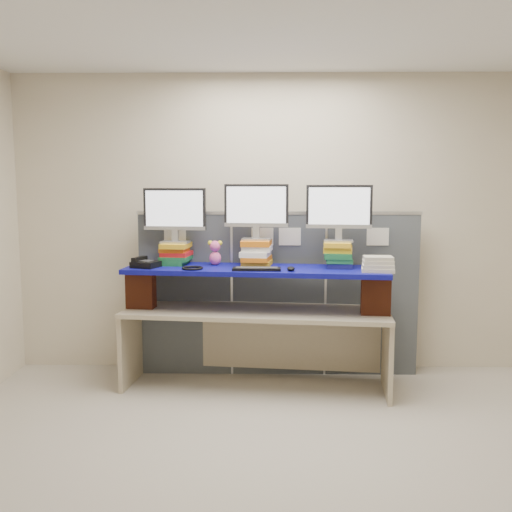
{
  "coord_description": "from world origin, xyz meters",
  "views": [
    {
      "loc": [
        -0.12,
        -3.43,
        1.77
      ],
      "look_at": [
        -0.2,
        1.4,
        1.16
      ],
      "focal_mm": 40.0,
      "sensor_mm": 36.0,
      "label": 1
    }
  ],
  "objects_px": {
    "monitor_center": "(256,208)",
    "desk_phone": "(145,264)",
    "monitor_left": "(175,212)",
    "keyboard": "(257,269)",
    "blue_board": "(256,270)",
    "desk": "(256,326)",
    "monitor_right": "(339,210)"
  },
  "relations": [
    {
      "from": "keyboard",
      "to": "desk_phone",
      "type": "distance_m",
      "value": 0.98
    },
    {
      "from": "monitor_right",
      "to": "desk_phone",
      "type": "distance_m",
      "value": 1.73
    },
    {
      "from": "monitor_center",
      "to": "desk_phone",
      "type": "bearing_deg",
      "value": -166.36
    },
    {
      "from": "blue_board",
      "to": "monitor_left",
      "type": "distance_m",
      "value": 0.89
    },
    {
      "from": "monitor_center",
      "to": "keyboard",
      "type": "distance_m",
      "value": 0.56
    },
    {
      "from": "desk",
      "to": "monitor_center",
      "type": "height_order",
      "value": "monitor_center"
    },
    {
      "from": "monitor_left",
      "to": "desk",
      "type": "bearing_deg",
      "value": -9.11
    },
    {
      "from": "monitor_left",
      "to": "desk_phone",
      "type": "height_order",
      "value": "monitor_left"
    },
    {
      "from": "monitor_center",
      "to": "desk_phone",
      "type": "relative_size",
      "value": 2.15
    },
    {
      "from": "monitor_center",
      "to": "blue_board",
      "type": "bearing_deg",
      "value": -84.3
    },
    {
      "from": "monitor_center",
      "to": "desk",
      "type": "bearing_deg",
      "value": -84.3
    },
    {
      "from": "desk",
      "to": "keyboard",
      "type": "relative_size",
      "value": 5.83
    },
    {
      "from": "monitor_center",
      "to": "keyboard",
      "type": "xyz_separation_m",
      "value": [
        0.01,
        -0.28,
        -0.49
      ]
    },
    {
      "from": "blue_board",
      "to": "monitor_center",
      "type": "bearing_deg",
      "value": 95.7
    },
    {
      "from": "desk_phone",
      "to": "monitor_right",
      "type": "bearing_deg",
      "value": 21.81
    },
    {
      "from": "monitor_center",
      "to": "monitor_right",
      "type": "xyz_separation_m",
      "value": [
        0.71,
        -0.08,
        -0.01
      ]
    },
    {
      "from": "monitor_right",
      "to": "keyboard",
      "type": "height_order",
      "value": "monitor_right"
    },
    {
      "from": "monitor_center",
      "to": "monitor_right",
      "type": "relative_size",
      "value": 1.0
    },
    {
      "from": "blue_board",
      "to": "monitor_right",
      "type": "bearing_deg",
      "value": 9.64
    },
    {
      "from": "desk",
      "to": "monitor_right",
      "type": "distance_m",
      "value": 1.23
    },
    {
      "from": "monitor_right",
      "to": "monitor_center",
      "type": "bearing_deg",
      "value": -180.0
    },
    {
      "from": "blue_board",
      "to": "monitor_left",
      "type": "height_order",
      "value": "monitor_left"
    },
    {
      "from": "monitor_left",
      "to": "keyboard",
      "type": "xyz_separation_m",
      "value": [
        0.73,
        -0.36,
        -0.45
      ]
    },
    {
      "from": "monitor_center",
      "to": "monitor_right",
      "type": "height_order",
      "value": "monitor_center"
    },
    {
      "from": "desk",
      "to": "monitor_right",
      "type": "relative_size",
      "value": 4.2
    },
    {
      "from": "blue_board",
      "to": "monitor_center",
      "type": "distance_m",
      "value": 0.53
    },
    {
      "from": "monitor_right",
      "to": "keyboard",
      "type": "distance_m",
      "value": 0.87
    },
    {
      "from": "monitor_right",
      "to": "desk_phone",
      "type": "relative_size",
      "value": 2.15
    },
    {
      "from": "desk",
      "to": "keyboard",
      "type": "distance_m",
      "value": 0.55
    },
    {
      "from": "monitor_center",
      "to": "desk_phone",
      "type": "distance_m",
      "value": 1.07
    },
    {
      "from": "monitor_left",
      "to": "monitor_right",
      "type": "relative_size",
      "value": 1.0
    },
    {
      "from": "monitor_left",
      "to": "blue_board",
      "type": "bearing_deg",
      "value": -9.11
    }
  ]
}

